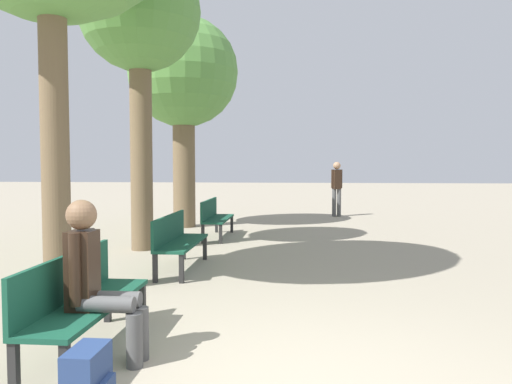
{
  "coord_description": "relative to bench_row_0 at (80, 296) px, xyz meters",
  "views": [
    {
      "loc": [
        0.18,
        -3.24,
        1.58
      ],
      "look_at": [
        -0.76,
        7.51,
        0.98
      ],
      "focal_mm": 35.0,
      "sensor_mm": 36.0,
      "label": 1
    }
  ],
  "objects": [
    {
      "name": "bench_row_2",
      "position": [
        0.0,
        6.62,
        0.0
      ],
      "size": [
        0.45,
        1.74,
        0.82
      ],
      "color": "#144733",
      "rests_on": "ground_plane"
    },
    {
      "name": "person_seated",
      "position": [
        0.23,
        -0.18,
        0.2
      ],
      "size": [
        0.63,
        0.36,
        1.3
      ],
      "color": "#4C4C4C",
      "rests_on": "ground_plane"
    },
    {
      "name": "pedestrian_near",
      "position": [
        2.96,
        11.29,
        0.47
      ],
      "size": [
        0.34,
        0.26,
        1.66
      ],
      "color": "#4C4C4C",
      "rests_on": "ground_plane"
    },
    {
      "name": "tree_row_1",
      "position": [
        -1.08,
        5.01,
        3.76
      ],
      "size": [
        2.22,
        2.22,
        5.49
      ],
      "color": "brown",
      "rests_on": "ground_plane"
    },
    {
      "name": "bench_row_0",
      "position": [
        0.0,
        0.0,
        0.0
      ],
      "size": [
        0.45,
        1.74,
        0.82
      ],
      "color": "#144733",
      "rests_on": "ground_plane"
    },
    {
      "name": "bench_row_1",
      "position": [
        0.0,
        3.31,
        0.0
      ],
      "size": [
        0.45,
        1.74,
        0.82
      ],
      "color": "#144733",
      "rests_on": "ground_plane"
    },
    {
      "name": "tree_row_2",
      "position": [
        -1.08,
        8.41,
        3.3
      ],
      "size": [
        2.74,
        2.74,
        5.26
      ],
      "color": "brown",
      "rests_on": "ground_plane"
    }
  ]
}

